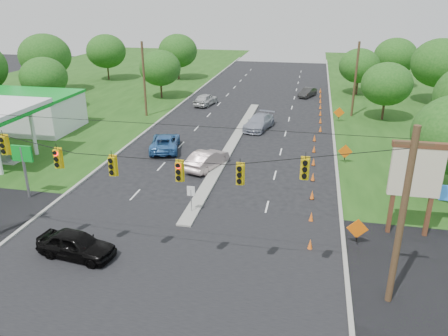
% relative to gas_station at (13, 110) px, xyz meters
% --- Properties ---
extents(ground, '(160.00, 160.00, 0.00)m').
position_rel_gas_station_xyz_m(ground, '(23.64, -20.24, -2.58)').
color(ground, black).
rests_on(ground, ground).
extents(cross_street, '(160.00, 14.00, 0.02)m').
position_rel_gas_station_xyz_m(cross_street, '(23.64, -20.24, -2.58)').
color(cross_street, black).
rests_on(cross_street, ground).
extents(curb_left, '(0.25, 110.00, 0.16)m').
position_rel_gas_station_xyz_m(curb_left, '(13.54, 9.76, -2.58)').
color(curb_left, gray).
rests_on(curb_left, ground).
extents(curb_right, '(0.25, 110.00, 0.16)m').
position_rel_gas_station_xyz_m(curb_right, '(33.74, 9.76, -2.58)').
color(curb_right, gray).
rests_on(curb_right, ground).
extents(median, '(1.00, 34.00, 0.18)m').
position_rel_gas_station_xyz_m(median, '(23.64, 0.76, -2.58)').
color(median, gray).
rests_on(median, ground).
extents(median_sign, '(0.55, 0.06, 2.05)m').
position_rel_gas_station_xyz_m(median_sign, '(23.64, -14.24, -1.11)').
color(median_sign, gray).
rests_on(median_sign, ground).
extents(signal_span, '(25.60, 0.32, 9.00)m').
position_rel_gas_station_xyz_m(signal_span, '(23.59, -21.24, 2.40)').
color(signal_span, '#422D1C').
rests_on(signal_span, ground).
extents(utility_pole_far_left, '(0.28, 0.28, 9.00)m').
position_rel_gas_station_xyz_m(utility_pole_far_left, '(11.14, 9.76, 1.92)').
color(utility_pole_far_left, '#422D1C').
rests_on(utility_pole_far_left, ground).
extents(utility_pole_far_right, '(0.28, 0.28, 9.00)m').
position_rel_gas_station_xyz_m(utility_pole_far_right, '(36.14, 14.76, 1.92)').
color(utility_pole_far_right, '#422D1C').
rests_on(utility_pole_far_right, ground).
extents(gas_station, '(18.40, 19.70, 5.20)m').
position_rel_gas_station_xyz_m(gas_station, '(0.00, 0.00, 0.00)').
color(gas_station, white).
rests_on(gas_station, ground).
extents(pylon_sign, '(5.90, 2.30, 6.12)m').
position_rel_gas_station_xyz_m(pylon_sign, '(37.95, -14.05, 1.42)').
color(pylon_sign, '#59331E').
rests_on(pylon_sign, ground).
extents(cone_0, '(0.32, 0.32, 0.70)m').
position_rel_gas_station_xyz_m(cone_0, '(31.75, -17.24, -2.23)').
color(cone_0, orange).
rests_on(cone_0, ground).
extents(cone_1, '(0.32, 0.32, 0.70)m').
position_rel_gas_station_xyz_m(cone_1, '(31.75, -13.74, -2.23)').
color(cone_1, orange).
rests_on(cone_1, ground).
extents(cone_2, '(0.32, 0.32, 0.70)m').
position_rel_gas_station_xyz_m(cone_2, '(31.75, -10.24, -2.23)').
color(cone_2, orange).
rests_on(cone_2, ground).
extents(cone_3, '(0.32, 0.32, 0.70)m').
position_rel_gas_station_xyz_m(cone_3, '(31.75, -6.74, -2.23)').
color(cone_3, orange).
rests_on(cone_3, ground).
extents(cone_4, '(0.32, 0.32, 0.70)m').
position_rel_gas_station_xyz_m(cone_4, '(31.75, -3.24, -2.23)').
color(cone_4, orange).
rests_on(cone_4, ground).
extents(cone_5, '(0.32, 0.32, 0.70)m').
position_rel_gas_station_xyz_m(cone_5, '(31.75, 0.26, -2.23)').
color(cone_5, orange).
rests_on(cone_5, ground).
extents(cone_6, '(0.32, 0.32, 0.70)m').
position_rel_gas_station_xyz_m(cone_6, '(31.75, 3.76, -2.23)').
color(cone_6, orange).
rests_on(cone_6, ground).
extents(cone_7, '(0.32, 0.32, 0.70)m').
position_rel_gas_station_xyz_m(cone_7, '(32.35, 7.26, -2.23)').
color(cone_7, orange).
rests_on(cone_7, ground).
extents(cone_8, '(0.32, 0.32, 0.70)m').
position_rel_gas_station_xyz_m(cone_8, '(32.35, 10.76, -2.23)').
color(cone_8, orange).
rests_on(cone_8, ground).
extents(cone_9, '(0.32, 0.32, 0.70)m').
position_rel_gas_station_xyz_m(cone_9, '(32.35, 14.26, -2.23)').
color(cone_9, orange).
rests_on(cone_9, ground).
extents(cone_10, '(0.32, 0.32, 0.70)m').
position_rel_gas_station_xyz_m(cone_10, '(32.35, 17.76, -2.23)').
color(cone_10, orange).
rests_on(cone_10, ground).
extents(cone_11, '(0.32, 0.32, 0.70)m').
position_rel_gas_station_xyz_m(cone_11, '(32.35, 21.26, -2.23)').
color(cone_11, orange).
rests_on(cone_11, ground).
extents(cone_12, '(0.32, 0.32, 0.70)m').
position_rel_gas_station_xyz_m(cone_12, '(32.35, 24.76, -2.23)').
color(cone_12, orange).
rests_on(cone_12, ground).
extents(cone_13, '(0.32, 0.32, 0.70)m').
position_rel_gas_station_xyz_m(cone_13, '(32.35, 28.26, -2.23)').
color(cone_13, orange).
rests_on(cone_13, ground).
extents(work_sign_0, '(1.27, 0.58, 1.37)m').
position_rel_gas_station_xyz_m(work_sign_0, '(34.44, -16.24, -1.48)').
color(work_sign_0, black).
rests_on(work_sign_0, ground).
extents(work_sign_1, '(1.27, 0.58, 1.37)m').
position_rel_gas_station_xyz_m(work_sign_1, '(34.44, -2.24, -1.48)').
color(work_sign_1, black).
rests_on(work_sign_1, ground).
extents(work_sign_2, '(1.27, 0.58, 1.37)m').
position_rel_gas_station_xyz_m(work_sign_2, '(34.44, 11.76, -1.48)').
color(work_sign_2, black).
rests_on(work_sign_2, ground).
extents(tree_2, '(5.88, 5.88, 6.86)m').
position_rel_gas_station_xyz_m(tree_2, '(-2.36, 9.76, 1.76)').
color(tree_2, black).
rests_on(tree_2, ground).
extents(tree_3, '(7.56, 7.56, 8.82)m').
position_rel_gas_station_xyz_m(tree_3, '(-8.36, 19.76, 3.00)').
color(tree_3, black).
rests_on(tree_3, ground).
extents(tree_4, '(6.72, 6.72, 7.84)m').
position_rel_gas_station_xyz_m(tree_4, '(-4.36, 31.76, 2.38)').
color(tree_4, black).
rests_on(tree_4, ground).
extents(tree_5, '(5.88, 5.88, 6.86)m').
position_rel_gas_station_xyz_m(tree_5, '(9.64, 19.76, 1.76)').
color(tree_5, black).
rests_on(tree_5, ground).
extents(tree_6, '(6.72, 6.72, 7.84)m').
position_rel_gas_station_xyz_m(tree_6, '(7.64, 34.76, 2.38)').
color(tree_6, black).
rests_on(tree_6, ground).
extents(tree_9, '(5.88, 5.88, 6.86)m').
position_rel_gas_station_xyz_m(tree_9, '(39.64, 13.76, 1.76)').
color(tree_9, black).
rests_on(tree_9, ground).
extents(tree_10, '(7.56, 7.56, 8.82)m').
position_rel_gas_station_xyz_m(tree_10, '(47.64, 23.76, 3.00)').
color(tree_10, black).
rests_on(tree_10, ground).
extents(tree_11, '(6.72, 6.72, 7.84)m').
position_rel_gas_station_xyz_m(tree_11, '(43.64, 34.76, 2.38)').
color(tree_11, black).
rests_on(tree_11, ground).
extents(tree_12, '(5.88, 5.88, 6.86)m').
position_rel_gas_station_xyz_m(tree_12, '(37.64, 27.76, 1.76)').
color(tree_12, black).
rests_on(tree_12, ground).
extents(black_sedan, '(4.83, 2.47, 1.58)m').
position_rel_gas_station_xyz_m(black_sedan, '(18.62, -20.71, -1.79)').
color(black_sedan, black).
rests_on(black_sedan, ground).
extents(white_sedan, '(3.19, 5.20, 1.62)m').
position_rel_gas_station_xyz_m(white_sedan, '(22.69, -5.80, -1.77)').
color(white_sedan, '#BEA5A2').
rests_on(white_sedan, ground).
extents(blue_pickup, '(3.86, 6.10, 1.57)m').
position_rel_gas_station_xyz_m(blue_pickup, '(17.56, -1.91, -1.79)').
color(blue_pickup, '#3063A3').
rests_on(blue_pickup, ground).
extents(silver_car_far, '(3.46, 5.91, 1.61)m').
position_rel_gas_station_xyz_m(silver_car_far, '(25.57, 6.92, -1.77)').
color(silver_car_far, '#9499AB').
rests_on(silver_car_far, ground).
extents(silver_car_oncoming, '(2.78, 5.02, 1.62)m').
position_rel_gas_station_xyz_m(silver_car_oncoming, '(16.99, 16.77, -1.77)').
color(silver_car_oncoming, '#BDBDBD').
rests_on(silver_car_oncoming, ground).
extents(dark_car_receding, '(2.81, 4.23, 1.32)m').
position_rel_gas_station_xyz_m(dark_car_receding, '(30.47, 24.82, -1.92)').
color(dark_car_receding, '#242424').
rests_on(dark_car_receding, ground).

